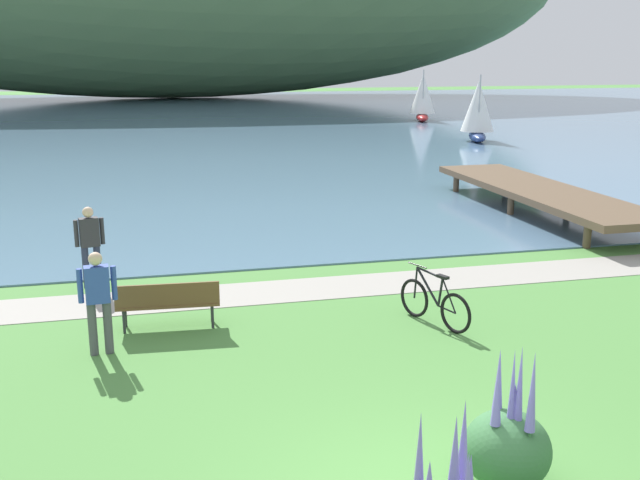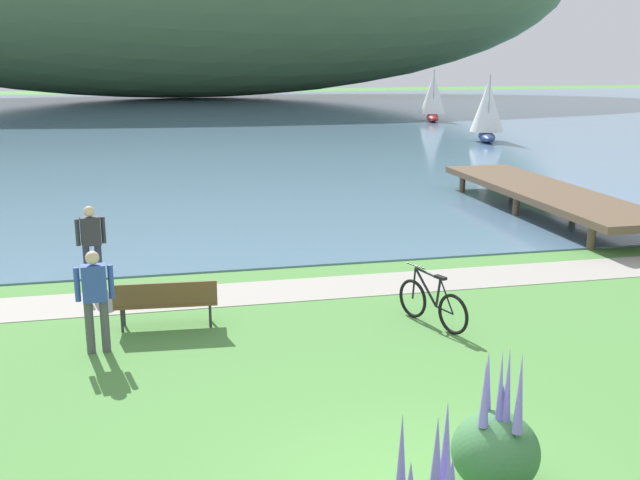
{
  "view_description": "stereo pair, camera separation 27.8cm",
  "coord_description": "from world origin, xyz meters",
  "views": [
    {
      "loc": [
        -2.84,
        -6.63,
        4.74
      ],
      "look_at": [
        0.76,
        7.95,
        1.0
      ],
      "focal_mm": 41.99,
      "sensor_mm": 36.0,
      "label": 1
    },
    {
      "loc": [
        -2.57,
        -6.69,
        4.74
      ],
      "look_at": [
        0.76,
        7.95,
        1.0
      ],
      "focal_mm": 41.99,
      "sensor_mm": 36.0,
      "label": 2
    }
  ],
  "objects": [
    {
      "name": "bay_water",
      "position": [
        0.0,
        49.45,
        0.02
      ],
      "size": [
        180.0,
        80.0,
        0.04
      ],
      "primitive_type": "cube",
      "color": "#5B7F9E",
      "rests_on": "ground"
    },
    {
      "name": "park_bench_near_camera",
      "position": [
        -2.45,
        6.16,
        0.52
      ],
      "size": [
        1.83,
        0.6,
        0.88
      ],
      "color": "brown",
      "rests_on": "ground"
    },
    {
      "name": "pier_dock",
      "position": [
        9.0,
        13.45,
        0.69
      ],
      "size": [
        2.4,
        10.0,
        0.8
      ],
      "color": "brown",
      "rests_on": "ground"
    },
    {
      "name": "bicycle_leaning_near_bench",
      "position": [
        2.2,
        5.24,
        0.4
      ],
      "size": [
        0.72,
        1.66,
        1.01
      ],
      "color": "black",
      "rests_on": "ground"
    },
    {
      "name": "person_on_the_grass",
      "position": [
        -3.56,
        5.26,
        0.98
      ],
      "size": [
        0.61,
        0.25,
        1.71
      ],
      "color": "#4C4C51",
      "rests_on": "ground"
    },
    {
      "name": "shoreline_path",
      "position": [
        0.0,
        7.79,
        0.01
      ],
      "size": [
        60.0,
        1.5,
        0.01
      ],
      "primitive_type": "cube",
      "color": "#A39E93",
      "rests_on": "ground"
    },
    {
      "name": "person_at_shoreline",
      "position": [
        -3.87,
        9.04,
        0.98
      ],
      "size": [
        0.6,
        0.3,
        1.71
      ],
      "color": "#282D47",
      "rests_on": "ground"
    },
    {
      "name": "sailboat_nearest_to_shore",
      "position": [
        17.46,
        44.76,
        1.75
      ],
      "size": [
        2.32,
        3.21,
        3.64
      ],
      "color": "#B22323",
      "rests_on": "bay_water"
    },
    {
      "name": "echium_bush_closest_to_camera",
      "position": [
        0.99,
        0.19,
        0.49
      ],
      "size": [
        0.98,
        0.98,
        1.74
      ],
      "color": "#386B3D",
      "rests_on": "ground"
    },
    {
      "name": "sailboat_mid_bay",
      "position": [
        15.66,
        31.87,
        1.75
      ],
      "size": [
        2.32,
        3.2,
        3.63
      ],
      "color": "navy",
      "rests_on": "bay_water"
    }
  ]
}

